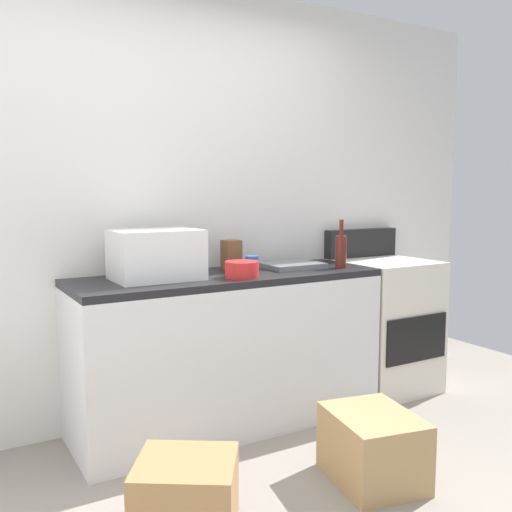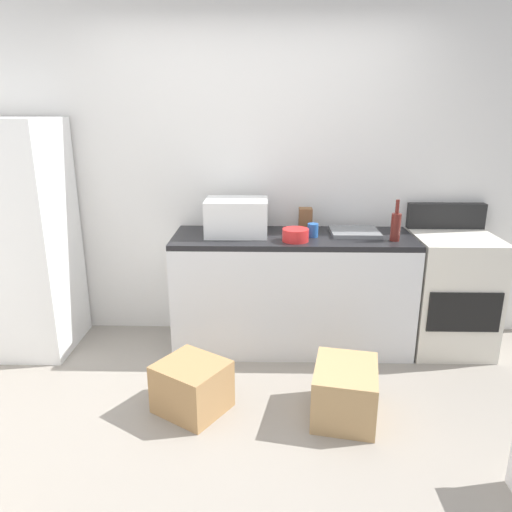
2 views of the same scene
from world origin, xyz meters
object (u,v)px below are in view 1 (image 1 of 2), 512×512
(stove_oven, at_px, (383,323))
(microwave, at_px, (156,255))
(cardboard_box_large, at_px, (186,498))
(coffee_mug, at_px, (252,264))
(cardboard_box_medium, at_px, (373,447))
(mixing_bowl, at_px, (242,269))
(knife_block, at_px, (231,255))
(wine_bottle, at_px, (341,250))

(stove_oven, height_order, microwave, microwave)
(cardboard_box_large, bearing_deg, coffee_mug, 47.00)
(stove_oven, distance_m, cardboard_box_medium, 1.36)
(mixing_bowl, bearing_deg, coffee_mug, 41.99)
(stove_oven, height_order, cardboard_box_large, stove_oven)
(coffee_mug, xyz_separation_m, knife_block, (-0.04, 0.18, 0.04))
(microwave, height_order, knife_block, microwave)
(coffee_mug, height_order, mixing_bowl, coffee_mug)
(knife_block, bearing_deg, coffee_mug, -76.39)
(coffee_mug, relative_size, cardboard_box_large, 0.25)
(coffee_mug, height_order, cardboard_box_medium, coffee_mug)
(microwave, xyz_separation_m, wine_bottle, (1.15, -0.15, -0.03))
(cardboard_box_large, bearing_deg, wine_bottle, 28.92)
(microwave, relative_size, wine_bottle, 1.53)
(mixing_bowl, distance_m, cardboard_box_large, 1.27)
(microwave, xyz_separation_m, cardboard_box_medium, (0.71, -0.96, -0.87))
(microwave, distance_m, mixing_bowl, 0.48)
(microwave, xyz_separation_m, mixing_bowl, (0.43, -0.18, -0.09))
(mixing_bowl, bearing_deg, cardboard_box_large, -132.09)
(knife_block, xyz_separation_m, cardboard_box_medium, (0.18, -1.08, -0.82))
(stove_oven, relative_size, mixing_bowl, 5.79)
(microwave, distance_m, wine_bottle, 1.16)
(cardboard_box_large, bearing_deg, cardboard_box_medium, -2.72)
(cardboard_box_medium, bearing_deg, microwave, 126.45)
(stove_oven, xyz_separation_m, coffee_mug, (-1.08, -0.04, 0.48))
(microwave, height_order, wine_bottle, wine_bottle)
(cardboard_box_large, bearing_deg, microwave, 75.62)
(stove_oven, relative_size, cardboard_box_large, 2.79)
(coffee_mug, distance_m, mixing_bowl, 0.18)
(wine_bottle, distance_m, mixing_bowl, 0.72)
(coffee_mug, bearing_deg, mixing_bowl, -138.01)
(stove_oven, bearing_deg, cardboard_box_medium, -134.81)
(stove_oven, xyz_separation_m, mixing_bowl, (-1.21, -0.16, 0.48))
(stove_oven, relative_size, cardboard_box_medium, 2.36)
(wine_bottle, height_order, mixing_bowl, wine_bottle)
(wine_bottle, distance_m, knife_block, 0.68)
(mixing_bowl, bearing_deg, wine_bottle, 2.07)
(wine_bottle, relative_size, mixing_bowl, 1.58)
(wine_bottle, relative_size, coffee_mug, 3.00)
(mixing_bowl, distance_m, cardboard_box_medium, 1.14)
(microwave, height_order, coffee_mug, microwave)
(wine_bottle, bearing_deg, cardboard_box_large, -151.08)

